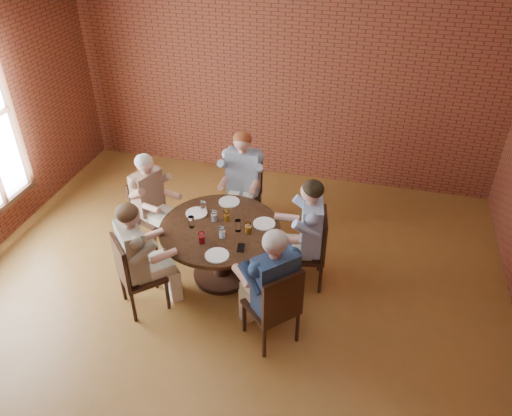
% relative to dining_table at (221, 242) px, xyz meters
% --- Properties ---
extents(floor, '(7.00, 7.00, 0.00)m').
position_rel_dining_table_xyz_m(floor, '(0.16, -0.82, -0.53)').
color(floor, brown).
rests_on(floor, ground).
extents(ceiling, '(7.00, 7.00, 0.00)m').
position_rel_dining_table_xyz_m(ceiling, '(0.16, -0.82, 2.87)').
color(ceiling, silver).
rests_on(ceiling, wall_back).
extents(wall_back, '(7.00, 0.00, 7.00)m').
position_rel_dining_table_xyz_m(wall_back, '(0.16, 2.68, 1.17)').
color(wall_back, brown).
rests_on(wall_back, ground).
extents(dining_table, '(1.41, 1.41, 0.75)m').
position_rel_dining_table_xyz_m(dining_table, '(0.00, 0.00, 0.00)').
color(dining_table, black).
rests_on(dining_table, floor).
extents(chair_a, '(0.54, 0.54, 0.98)m').
position_rel_dining_table_xyz_m(chair_a, '(1.07, 0.19, -0.00)').
color(chair_a, black).
rests_on(chair_a, floor).
extents(diner_a, '(0.80, 0.69, 1.41)m').
position_rel_dining_table_xyz_m(diner_a, '(0.97, 0.17, 0.18)').
color(diner_a, '#4262AC').
rests_on(diner_a, floor).
extents(chair_b, '(0.48, 0.48, 0.98)m').
position_rel_dining_table_xyz_m(chair_b, '(-0.05, 1.21, -0.00)').
color(chair_b, black).
rests_on(chair_b, floor).
extents(diner_b, '(0.60, 0.73, 1.41)m').
position_rel_dining_table_xyz_m(diner_b, '(-0.05, 1.12, 0.18)').
color(diner_b, '#8190A4').
rests_on(diner_b, floor).
extents(chair_c, '(0.55, 0.55, 0.93)m').
position_rel_dining_table_xyz_m(chair_c, '(-1.13, 0.44, -0.02)').
color(chair_c, black).
rests_on(chair_c, floor).
extents(diner_c, '(0.79, 0.72, 1.32)m').
position_rel_dining_table_xyz_m(diner_c, '(-1.05, 0.41, 0.13)').
color(diner_c, brown).
rests_on(diner_c, floor).
extents(chair_d, '(0.64, 0.64, 0.97)m').
position_rel_dining_table_xyz_m(chair_d, '(-0.77, -0.74, -0.01)').
color(chair_d, black).
rests_on(chair_d, floor).
extents(diner_d, '(0.89, 0.88, 1.39)m').
position_rel_dining_table_xyz_m(diner_d, '(-0.70, -0.67, 0.17)').
color(diner_d, tan).
rests_on(diner_d, floor).
extents(chair_e, '(0.66, 0.66, 0.99)m').
position_rel_dining_table_xyz_m(chair_e, '(0.87, -0.85, 0.00)').
color(chair_e, black).
rests_on(chair_e, floor).
extents(diner_e, '(0.92, 0.91, 1.42)m').
position_rel_dining_table_xyz_m(diner_e, '(0.80, -0.78, 0.18)').
color(diner_e, '#1B2C4C').
rests_on(diner_e, floor).
extents(plate_a, '(0.26, 0.26, 0.01)m').
position_rel_dining_table_xyz_m(plate_a, '(0.48, 0.19, 0.23)').
color(plate_a, white).
rests_on(plate_a, dining_table).
extents(plate_b, '(0.26, 0.26, 0.01)m').
position_rel_dining_table_xyz_m(plate_b, '(-0.05, 0.53, 0.23)').
color(plate_b, white).
rests_on(plate_b, dining_table).
extents(plate_c, '(0.26, 0.26, 0.01)m').
position_rel_dining_table_xyz_m(plate_c, '(-0.36, 0.19, 0.23)').
color(plate_c, white).
rests_on(plate_c, dining_table).
extents(plate_d, '(0.26, 0.26, 0.01)m').
position_rel_dining_table_xyz_m(plate_d, '(0.13, -0.50, 0.23)').
color(plate_d, white).
rests_on(plate_d, dining_table).
extents(glass_a, '(0.07, 0.07, 0.14)m').
position_rel_dining_table_xyz_m(glass_a, '(0.22, -0.01, 0.29)').
color(glass_a, white).
rests_on(glass_a, dining_table).
extents(glass_b, '(0.07, 0.07, 0.14)m').
position_rel_dining_table_xyz_m(glass_b, '(0.04, 0.14, 0.29)').
color(glass_b, white).
rests_on(glass_b, dining_table).
extents(glass_c, '(0.07, 0.07, 0.14)m').
position_rel_dining_table_xyz_m(glass_c, '(-0.29, 0.26, 0.29)').
color(glass_c, white).
rests_on(glass_c, dining_table).
extents(glass_d, '(0.07, 0.07, 0.14)m').
position_rel_dining_table_xyz_m(glass_d, '(-0.10, 0.10, 0.29)').
color(glass_d, white).
rests_on(glass_d, dining_table).
extents(glass_e, '(0.07, 0.07, 0.14)m').
position_rel_dining_table_xyz_m(glass_e, '(-0.32, -0.08, 0.29)').
color(glass_e, white).
rests_on(glass_e, dining_table).
extents(glass_f, '(0.07, 0.07, 0.14)m').
position_rel_dining_table_xyz_m(glass_f, '(-0.10, -0.33, 0.29)').
color(glass_f, white).
rests_on(glass_f, dining_table).
extents(glass_g, '(0.07, 0.07, 0.14)m').
position_rel_dining_table_xyz_m(glass_g, '(0.09, -0.18, 0.29)').
color(glass_g, white).
rests_on(glass_g, dining_table).
extents(glass_h, '(0.07, 0.07, 0.14)m').
position_rel_dining_table_xyz_m(glass_h, '(0.35, -0.03, 0.29)').
color(glass_h, white).
rests_on(glass_h, dining_table).
extents(smartphone, '(0.10, 0.16, 0.01)m').
position_rel_dining_table_xyz_m(smartphone, '(0.34, -0.31, 0.23)').
color(smartphone, black).
rests_on(smartphone, dining_table).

